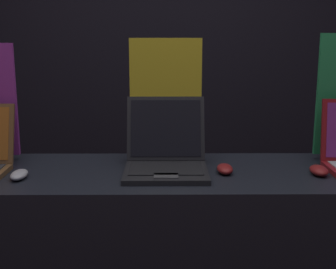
{
  "coord_description": "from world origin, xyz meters",
  "views": [
    {
      "loc": [
        -0.02,
        -1.52,
        1.46
      ],
      "look_at": [
        -0.0,
        0.28,
        1.07
      ],
      "focal_mm": 50.0,
      "sensor_mm": 36.0,
      "label": 1
    }
  ],
  "objects": [
    {
      "name": "laptop_middle",
      "position": [
        -0.01,
        0.3,
        0.99
      ],
      "size": [
        0.33,
        0.37,
        0.28
      ],
      "color": "black",
      "rests_on": "display_counter"
    },
    {
      "name": "mouse_back",
      "position": [
        0.58,
        0.22,
        0.94
      ],
      "size": [
        0.07,
        0.11,
        0.04
      ],
      "color": "maroon",
      "rests_on": "display_counter"
    },
    {
      "name": "wall_back",
      "position": [
        0.0,
        1.87,
        1.4
      ],
      "size": [
        8.0,
        0.05,
        2.8
      ],
      "color": "black",
      "rests_on": "ground_plane"
    },
    {
      "name": "mouse_middle",
      "position": [
        0.22,
        0.25,
        0.94
      ],
      "size": [
        0.06,
        0.11,
        0.03
      ],
      "color": "maroon",
      "rests_on": "display_counter"
    },
    {
      "name": "mouse_front",
      "position": [
        -0.57,
        0.19,
        0.94
      ],
      "size": [
        0.06,
        0.12,
        0.03
      ],
      "color": "#B2B2B7",
      "rests_on": "display_counter"
    },
    {
      "name": "promo_stand_middle",
      "position": [
        -0.01,
        0.46,
        1.17
      ],
      "size": [
        0.3,
        0.07,
        0.52
      ],
      "color": "black",
      "rests_on": "display_counter"
    }
  ]
}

